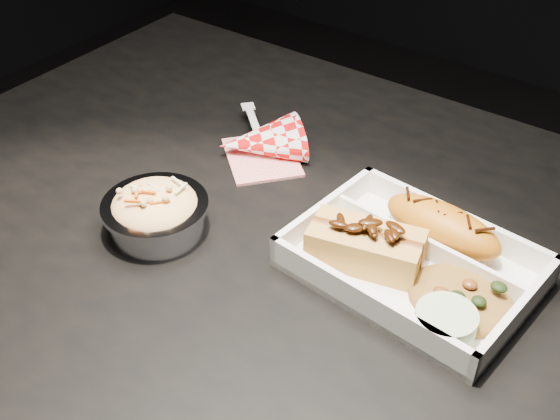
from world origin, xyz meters
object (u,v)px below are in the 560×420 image
Objects in this scene: food_tray at (413,266)px; foil_coleslaw_cup at (156,211)px; dining_table at (321,306)px; hotdog at (366,244)px; napkin_fork at (260,142)px; fried_pastry at (442,226)px.

food_tray is 2.18× the size of foil_coleslaw_cup.
dining_table is at bearing 26.21° from foil_coleslaw_cup.
hotdog is 0.82× the size of napkin_fork.
foil_coleslaw_cup is (-0.28, -0.16, -0.00)m from fried_pastry.
napkin_fork is (-0.28, 0.09, 0.01)m from food_tray.
napkin_fork reaches higher than dining_table.
foil_coleslaw_cup reaches higher than dining_table.
hotdog is 1.08× the size of foil_coleslaw_cup.
foil_coleslaw_cup and napkin_fork have the same top height.
dining_table is 9.12× the size of hotdog.
fried_pastry is at bearing 34.23° from napkin_fork.
dining_table is 4.51× the size of food_tray.
food_tray is 0.29m from foil_coleslaw_cup.
hotdog reaches higher than fried_pastry.
fried_pastry is 0.32m from foil_coleslaw_cup.
hotdog is (-0.05, -0.08, 0.00)m from fried_pastry.
foil_coleslaw_cup is (-0.17, -0.09, 0.12)m from dining_table.
dining_table is 0.13m from hotdog.
food_tray is 1.88× the size of fried_pastry.
napkin_fork is at bearing 139.95° from hotdog.
hotdog is at bearing 15.15° from napkin_fork.
napkin_fork is at bearing 167.18° from food_tray.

